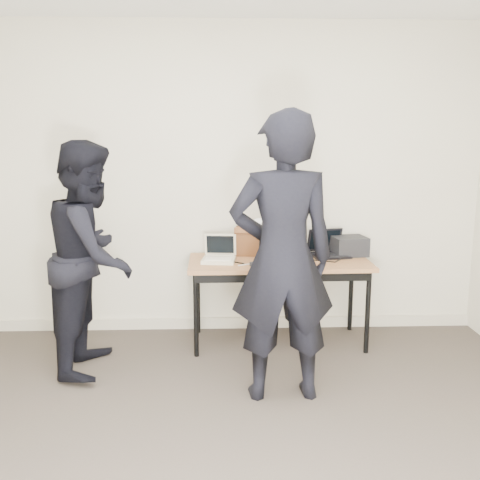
{
  "coord_description": "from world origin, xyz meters",
  "views": [
    {
      "loc": [
        -0.04,
        -2.44,
        1.75
      ],
      "look_at": [
        0.1,
        1.6,
        0.95
      ],
      "focal_mm": 40.0,
      "sensor_mm": 36.0,
      "label": 1
    }
  ],
  "objects_px": {
    "person_typist": "(282,259)",
    "laptop_right": "(328,250)",
    "equipment_box": "(349,246)",
    "laptop_center": "(278,256)",
    "person_observer": "(92,257)",
    "desk": "(279,268)",
    "laptop_beige": "(219,256)",
    "leather_satchel": "(256,241)"
  },
  "relations": [
    {
      "from": "person_typist",
      "to": "laptop_right",
      "type": "bearing_deg",
      "value": -119.55
    },
    {
      "from": "equipment_box",
      "to": "person_typist",
      "type": "xyz_separation_m",
      "value": [
        -0.71,
        -1.12,
        0.15
      ]
    },
    {
      "from": "laptop_center",
      "to": "person_observer",
      "type": "height_order",
      "value": "person_observer"
    },
    {
      "from": "equipment_box",
      "to": "person_observer",
      "type": "distance_m",
      "value": 2.16
    },
    {
      "from": "laptop_right",
      "to": "desk",
      "type": "bearing_deg",
      "value": -169.51
    },
    {
      "from": "equipment_box",
      "to": "person_observer",
      "type": "relative_size",
      "value": 0.16
    },
    {
      "from": "desk",
      "to": "person_typist",
      "type": "bearing_deg",
      "value": -95.99
    },
    {
      "from": "laptop_center",
      "to": "person_typist",
      "type": "bearing_deg",
      "value": -99.99
    },
    {
      "from": "person_typist",
      "to": "person_observer",
      "type": "bearing_deg",
      "value": -25.3
    },
    {
      "from": "desk",
      "to": "person_observer",
      "type": "relative_size",
      "value": 0.88
    },
    {
      "from": "laptop_beige",
      "to": "person_observer",
      "type": "xyz_separation_m",
      "value": [
        -0.95,
        -0.4,
        0.09
      ]
    },
    {
      "from": "laptop_center",
      "to": "laptop_right",
      "type": "relative_size",
      "value": 0.86
    },
    {
      "from": "desk",
      "to": "person_observer",
      "type": "bearing_deg",
      "value": -165.23
    },
    {
      "from": "desk",
      "to": "person_observer",
      "type": "height_order",
      "value": "person_observer"
    },
    {
      "from": "laptop_beige",
      "to": "laptop_right",
      "type": "height_order",
      "value": "laptop_right"
    },
    {
      "from": "leather_satchel",
      "to": "person_typist",
      "type": "xyz_separation_m",
      "value": [
        0.1,
        -1.16,
        0.11
      ]
    },
    {
      "from": "laptop_center",
      "to": "laptop_right",
      "type": "distance_m",
      "value": 0.52
    },
    {
      "from": "laptop_center",
      "to": "person_typist",
      "type": "distance_m",
      "value": 0.9
    },
    {
      "from": "laptop_beige",
      "to": "person_typist",
      "type": "xyz_separation_m",
      "value": [
        0.42,
        -0.93,
        0.19
      ]
    },
    {
      "from": "laptop_right",
      "to": "person_typist",
      "type": "relative_size",
      "value": 0.19
    },
    {
      "from": "laptop_center",
      "to": "person_observer",
      "type": "relative_size",
      "value": 0.18
    },
    {
      "from": "laptop_center",
      "to": "equipment_box",
      "type": "relative_size",
      "value": 1.1
    },
    {
      "from": "laptop_beige",
      "to": "laptop_center",
      "type": "bearing_deg",
      "value": 0.1
    },
    {
      "from": "leather_satchel",
      "to": "person_observer",
      "type": "distance_m",
      "value": 1.41
    },
    {
      "from": "laptop_center",
      "to": "person_typist",
      "type": "xyz_separation_m",
      "value": [
        -0.06,
        -0.88,
        0.19
      ]
    },
    {
      "from": "leather_satchel",
      "to": "person_observer",
      "type": "xyz_separation_m",
      "value": [
        -1.27,
        -0.63,
        0.01
      ]
    },
    {
      "from": "laptop_beige",
      "to": "person_typist",
      "type": "relative_size",
      "value": 0.15
    },
    {
      "from": "equipment_box",
      "to": "person_observer",
      "type": "xyz_separation_m",
      "value": [
        -2.08,
        -0.6,
        0.06
      ]
    },
    {
      "from": "desk",
      "to": "person_observer",
      "type": "distance_m",
      "value": 1.51
    },
    {
      "from": "laptop_right",
      "to": "leather_satchel",
      "type": "xyz_separation_m",
      "value": [
        -0.62,
        0.05,
        0.08
      ]
    },
    {
      "from": "leather_satchel",
      "to": "desk",
      "type": "bearing_deg",
      "value": -43.12
    },
    {
      "from": "person_observer",
      "to": "laptop_right",
      "type": "bearing_deg",
      "value": -70.91
    },
    {
      "from": "laptop_center",
      "to": "equipment_box",
      "type": "height_order",
      "value": "laptop_center"
    },
    {
      "from": "laptop_beige",
      "to": "person_observer",
      "type": "distance_m",
      "value": 1.03
    },
    {
      "from": "laptop_right",
      "to": "leather_satchel",
      "type": "distance_m",
      "value": 0.63
    },
    {
      "from": "desk",
      "to": "laptop_right",
      "type": "xyz_separation_m",
      "value": [
        0.44,
        0.17,
        0.11
      ]
    },
    {
      "from": "person_typist",
      "to": "person_observer",
      "type": "height_order",
      "value": "person_typist"
    },
    {
      "from": "person_typist",
      "to": "laptop_center",
      "type": "bearing_deg",
      "value": -98.23
    },
    {
      "from": "laptop_beige",
      "to": "laptop_right",
      "type": "bearing_deg",
      "value": 17.11
    },
    {
      "from": "desk",
      "to": "person_typist",
      "type": "height_order",
      "value": "person_typist"
    },
    {
      "from": "person_typist",
      "to": "person_observer",
      "type": "xyz_separation_m",
      "value": [
        -1.36,
        0.53,
        -0.1
      ]
    },
    {
      "from": "equipment_box",
      "to": "person_observer",
      "type": "height_order",
      "value": "person_observer"
    }
  ]
}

